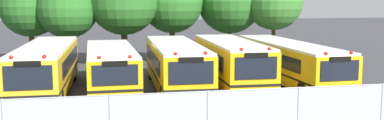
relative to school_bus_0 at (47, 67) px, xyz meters
name	(u,v)px	position (x,y,z in m)	size (l,w,h in m)	color
ground_plane	(173,89)	(6.76, -0.10, -1.43)	(160.00, 160.00, 0.00)	#38383D
school_bus_0	(47,67)	(0.00, 0.00, 0.00)	(2.65, 11.15, 2.72)	yellow
school_bus_1	(111,67)	(3.33, -0.01, -0.11)	(2.78, 9.51, 2.52)	yellow
school_bus_2	(176,64)	(6.85, -0.33, -0.01)	(2.72, 10.49, 2.71)	yellow
school_bus_3	(231,62)	(10.00, -0.32, 0.03)	(2.71, 9.59, 2.78)	yellow
school_bus_4	(287,61)	(13.58, 0.04, -0.07)	(2.75, 11.71, 2.58)	yellow
tree_0	(30,6)	(-2.26, 10.27, 3.03)	(4.46, 4.46, 6.66)	#4C3823
tree_1	(69,7)	(0.58, 8.97, 2.95)	(4.40, 4.40, 6.55)	#4C3823
tree_2	(125,0)	(4.60, 8.86, 3.49)	(5.19, 5.19, 7.52)	#4C3823
tree_3	(173,2)	(8.24, 9.73, 3.30)	(4.70, 4.70, 7.05)	#4C3823
tree_4	(232,1)	(13.20, 10.49, 3.38)	(5.17, 5.17, 7.35)	#4C3823
tree_5	(276,2)	(16.28, 8.98, 3.28)	(4.49, 4.49, 7.03)	#4C3823
chainlink_fence	(208,118)	(6.37, -10.27, -0.40)	(19.58, 0.07, 1.98)	#9EA0A3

